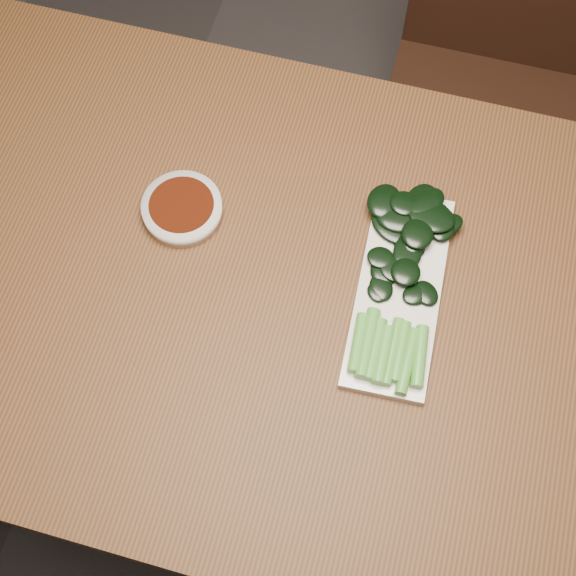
{
  "coord_description": "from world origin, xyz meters",
  "views": [
    {
      "loc": [
        0.09,
        -0.45,
        1.79
      ],
      "look_at": [
        -0.04,
        -0.0,
        0.76
      ],
      "focal_mm": 50.0,
      "sensor_mm": 36.0,
      "label": 1
    }
  ],
  "objects": [
    {
      "name": "ground",
      "position": [
        0.0,
        0.0,
        0.0
      ],
      "size": [
        6.0,
        6.0,
        0.0
      ],
      "primitive_type": "plane",
      "color": "#333030",
      "rests_on": "ground"
    },
    {
      "name": "table",
      "position": [
        0.0,
        0.0,
        0.68
      ],
      "size": [
        1.4,
        0.8,
        0.75
      ],
      "color": "#4C2D15",
      "rests_on": "ground"
    },
    {
      "name": "chair_far",
      "position": [
        0.2,
        0.67,
        0.49
      ],
      "size": [
        0.4,
        0.4,
        0.89
      ],
      "rotation": [
        0.0,
        0.0,
        0.0
      ],
      "color": "black",
      "rests_on": "ground"
    },
    {
      "name": "sauce_bowl",
      "position": [
        -0.22,
        0.08,
        0.76
      ],
      "size": [
        0.12,
        0.12,
        0.03
      ],
      "color": "silver",
      "rests_on": "table"
    },
    {
      "name": "serving_plate",
      "position": [
        0.11,
        0.04,
        0.76
      ],
      "size": [
        0.13,
        0.32,
        0.01
      ],
      "rotation": [
        0.0,
        0.0,
        0.05
      ],
      "color": "silver",
      "rests_on": "table"
    },
    {
      "name": "gai_lan",
      "position": [
        0.11,
        0.07,
        0.77
      ],
      "size": [
        0.15,
        0.33,
        0.03
      ],
      "color": "#4B9834",
      "rests_on": "serving_plate"
    }
  ]
}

